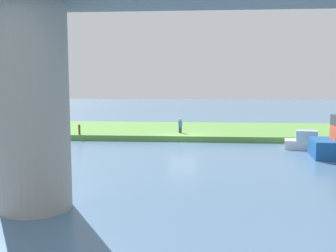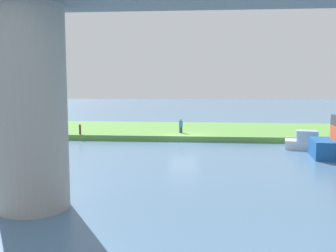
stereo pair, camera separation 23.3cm
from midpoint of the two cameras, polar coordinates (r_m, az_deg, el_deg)
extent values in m
plane|color=#4C7093|center=(34.72, 2.52, -2.34)|extent=(160.00, 160.00, 0.00)
cube|color=#5B9342|center=(40.62, 2.90, -0.67)|extent=(80.00, 12.00, 0.50)
cylinder|color=#9E998E|center=(17.14, -19.15, 2.36)|extent=(2.98, 2.98, 8.51)
cylinder|color=#2D334C|center=(36.92, 2.08, -0.59)|extent=(0.29, 0.29, 0.55)
cylinder|color=blue|center=(36.85, 2.08, 0.30)|extent=(0.40, 0.40, 0.60)
sphere|color=tan|center=(36.80, 2.09, 0.95)|extent=(0.24, 0.24, 0.24)
cylinder|color=brown|center=(36.78, -12.63, -0.49)|extent=(0.20, 0.20, 0.91)
cube|color=white|center=(32.99, 20.92, -2.64)|extent=(4.73, 2.50, 0.70)
cube|color=silver|center=(32.84, 19.93, -1.32)|extent=(1.85, 1.59, 0.80)
cube|color=gold|center=(34.40, -19.28, -2.28)|extent=(4.14, 2.56, 0.61)
cube|color=silver|center=(34.67, -19.95, -1.16)|extent=(1.69, 1.50, 0.69)
sphere|color=orange|center=(25.84, -14.82, -5.13)|extent=(0.50, 0.50, 0.50)
camera|label=1|loc=(0.12, -89.77, 0.03)|focal=41.48mm
camera|label=2|loc=(0.12, 90.23, -0.03)|focal=41.48mm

